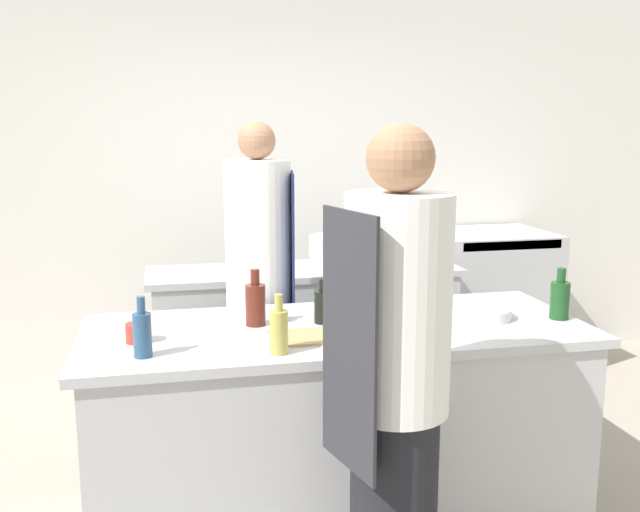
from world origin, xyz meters
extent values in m
cube|color=silver|center=(0.00, 2.13, 1.40)|extent=(8.00, 0.06, 2.80)
cube|color=#B7BABC|center=(0.00, 0.00, 0.44)|extent=(2.12, 0.84, 0.88)
cube|color=#B7BABC|center=(0.00, 0.00, 0.90)|extent=(2.21, 0.88, 0.04)
cube|color=#B7BABC|center=(0.10, 1.27, 0.44)|extent=(1.83, 0.53, 0.88)
cube|color=#B7BABC|center=(0.10, 1.27, 0.90)|extent=(1.91, 0.55, 0.04)
cube|color=#B7BABC|center=(1.54, 1.72, 0.51)|extent=(0.84, 0.72, 1.03)
cube|color=black|center=(1.54, 1.37, 0.28)|extent=(0.67, 0.01, 0.36)
cube|color=black|center=(1.54, 1.37, 0.99)|extent=(0.71, 0.01, 0.06)
cylinder|color=white|center=(0.03, -0.74, 1.20)|extent=(0.36, 0.36, 0.75)
cube|color=#2D2D33|center=(-0.15, -0.79, 1.10)|extent=(0.10, 0.34, 0.87)
sphere|color=#9E7051|center=(0.03, -0.74, 1.69)|extent=(0.23, 0.23, 0.23)
cylinder|color=black|center=(-0.26, 0.67, 0.42)|extent=(0.29, 0.29, 0.83)
cylinder|color=white|center=(-0.26, 0.67, 1.22)|extent=(0.34, 0.34, 0.78)
cube|color=#19234C|center=(-0.08, 0.64, 1.11)|extent=(0.06, 0.32, 0.89)
sphere|color=#9E7051|center=(-0.26, 0.67, 1.71)|extent=(0.19, 0.19, 0.19)
cylinder|color=black|center=(-0.05, 0.07, 0.99)|extent=(0.08, 0.08, 0.15)
cylinder|color=black|center=(-0.05, 0.07, 1.09)|extent=(0.04, 0.04, 0.06)
cylinder|color=#B2A84C|center=(-0.31, -0.32, 1.00)|extent=(0.07, 0.07, 0.17)
cylinder|color=#B2A84C|center=(-0.31, -0.32, 1.12)|extent=(0.03, 0.03, 0.07)
cylinder|color=#2D5175|center=(-0.82, -0.24, 1.00)|extent=(0.07, 0.07, 0.17)
cylinder|color=#2D5175|center=(-0.82, -0.24, 1.12)|extent=(0.03, 0.03, 0.07)
cylinder|color=#19471E|center=(1.02, -0.10, 1.00)|extent=(0.09, 0.09, 0.17)
cylinder|color=#19471E|center=(1.02, -0.10, 1.12)|extent=(0.04, 0.04, 0.07)
cylinder|color=#5B2319|center=(-0.35, 0.09, 1.01)|extent=(0.09, 0.09, 0.18)
cylinder|color=#5B2319|center=(-0.35, 0.09, 1.13)|extent=(0.04, 0.04, 0.07)
cylinder|color=white|center=(0.68, -0.02, 0.94)|extent=(0.26, 0.26, 0.05)
cylinder|color=navy|center=(0.20, 0.14, 0.95)|extent=(0.24, 0.24, 0.08)
cylinder|color=tan|center=(0.20, -0.22, 0.95)|extent=(0.28, 0.28, 0.07)
cylinder|color=#B2382D|center=(-0.85, -0.05, 0.96)|extent=(0.10, 0.10, 0.08)
cube|color=tan|center=(-0.14, -0.15, 0.92)|extent=(0.35, 0.22, 0.01)
cylinder|color=#B7BABC|center=(0.29, 1.29, 1.01)|extent=(0.30, 0.30, 0.19)
camera|label=1|loc=(-0.72, -2.94, 1.80)|focal=40.00mm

